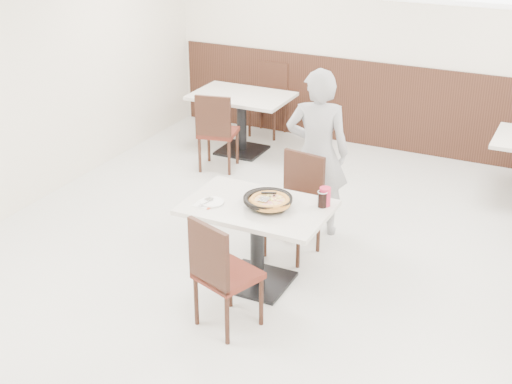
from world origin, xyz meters
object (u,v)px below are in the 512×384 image
at_px(diner_person, 317,153).
at_px(bg_table_left, 242,123).
at_px(red_cup, 325,197).
at_px(chair_near, 228,272).
at_px(main_table, 257,245).
at_px(pizza, 270,202).
at_px(bg_chair_left_near, 218,130).
at_px(pizza_pan, 268,202).
at_px(chair_far, 292,208).
at_px(side_plate, 212,202).
at_px(bg_chair_left_far, 268,100).
at_px(cola_glass, 322,200).

distance_m(diner_person, bg_table_left, 2.33).
bearing_deg(red_cup, chair_near, -115.91).
bearing_deg(main_table, pizza, -6.25).
bearing_deg(bg_chair_left_near, pizza_pan, -64.48).
bearing_deg(pizza, chair_far, 95.11).
relative_size(main_table, bg_chair_left_near, 1.26).
bearing_deg(side_plate, chair_near, -50.86).
distance_m(chair_far, red_cup, 0.67).
bearing_deg(chair_far, diner_person, -83.19).
relative_size(diner_person, bg_chair_left_far, 1.74).
xyz_separation_m(chair_far, cola_glass, (0.43, -0.39, 0.34)).
relative_size(chair_near, cola_glass, 7.31).
bearing_deg(side_plate, pizza_pan, 17.73).
distance_m(chair_far, bg_chair_left_near, 2.22).
height_order(main_table, pizza_pan, pizza_pan).
relative_size(chair_far, pizza_pan, 2.78).
distance_m(side_plate, bg_chair_left_far, 3.78).
bearing_deg(cola_glass, bg_chair_left_far, 121.81).
relative_size(main_table, bg_table_left, 1.00).
distance_m(cola_glass, bg_chair_left_near, 2.83).
xyz_separation_m(cola_glass, diner_person, (-0.41, 0.93, 0.01)).
xyz_separation_m(chair_near, pizza, (0.05, 0.64, 0.34)).
bearing_deg(diner_person, chair_near, 72.71).
height_order(pizza_pan, side_plate, pizza_pan).
height_order(chair_near, side_plate, chair_near).
height_order(main_table, diner_person, diner_person).
xyz_separation_m(chair_near, bg_chair_left_far, (-1.59, 4.11, 0.00)).
distance_m(chair_near, chair_far, 1.26).
bearing_deg(bg_table_left, side_plate, -67.60).
height_order(side_plate, red_cup, red_cup).
bearing_deg(cola_glass, pizza_pan, -154.22).
xyz_separation_m(diner_person, bg_chair_left_near, (-1.63, 1.00, -0.35)).
relative_size(chair_near, diner_person, 0.57).
distance_m(pizza, bg_table_left, 3.25).
relative_size(cola_glass, bg_chair_left_near, 0.14).
distance_m(pizza_pan, diner_person, 1.12).
height_order(side_plate, bg_chair_left_far, bg_chair_left_far).
bearing_deg(bg_table_left, pizza_pan, -59.11).
distance_m(bg_table_left, bg_chair_left_far, 0.73).
bearing_deg(chair_near, side_plate, 148.98).
bearing_deg(chair_near, bg_chair_left_far, 130.97).
distance_m(red_cup, diner_person, 0.99).
xyz_separation_m(pizza_pan, side_plate, (-0.45, -0.14, -0.03)).
xyz_separation_m(main_table, diner_person, (0.08, 1.14, 0.45)).
relative_size(chair_far, side_plate, 4.77).
bearing_deg(main_table, bg_chair_left_near, 125.86).
bearing_deg(chair_near, diner_person, 109.30).
bearing_deg(chair_near, red_cup, 83.93).
relative_size(pizza_pan, bg_chair_left_near, 0.36).
height_order(chair_near, diner_person, diner_person).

